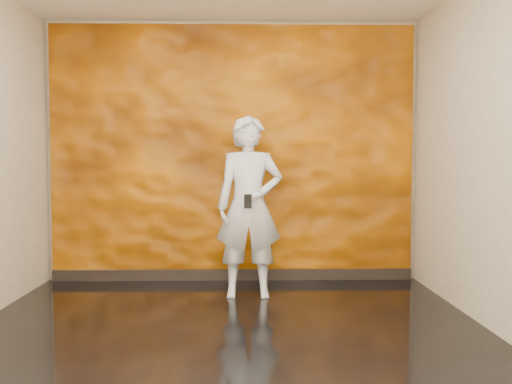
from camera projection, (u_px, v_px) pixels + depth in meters
name	position (u px, v px, depth m)	size (l,w,h in m)	color
room	(227.00, 147.00, 4.21)	(4.02, 4.02, 2.81)	black
feature_wall	(233.00, 153.00, 6.17)	(3.90, 0.06, 2.75)	orange
baseboard	(233.00, 275.00, 6.20)	(3.90, 0.04, 0.12)	black
man	(249.00, 206.00, 5.43)	(0.63, 0.41, 1.72)	#979BA5
phone	(248.00, 201.00, 5.17)	(0.07, 0.01, 0.13)	black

